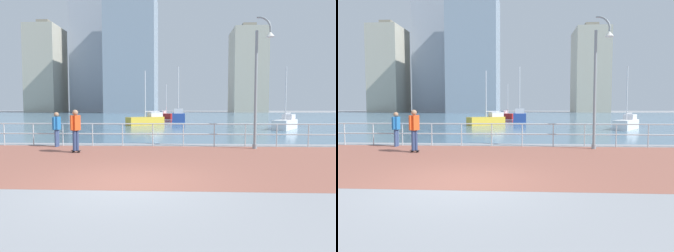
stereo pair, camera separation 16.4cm
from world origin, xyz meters
TOP-DOWN VIEW (x-y plane):
  - ground at (0.00, 40.00)m, footprint 220.00×220.00m
  - brick_paving at (0.00, 2.93)m, footprint 28.00×7.15m
  - harbor_water at (0.00, 51.50)m, footprint 180.00×88.00m
  - waterfront_railing at (-0.00, 6.50)m, footprint 25.25×0.06m
  - lamppost at (4.62, 5.84)m, footprint 0.77×0.50m
  - skateboarder at (-2.85, 4.48)m, footprint 0.41×0.55m
  - bystander at (-4.33, 6.15)m, footprint 0.26×0.55m
  - sailboat_navy at (9.84, 17.38)m, footprint 2.94×3.62m
  - sailboat_red at (0.98, 29.82)m, footprint 1.62×4.92m
  - sailboat_gray at (-1.08, 39.06)m, footprint 3.33×3.75m
  - sailboat_ivory at (-2.16, 22.28)m, footprint 3.76×3.31m
  - tower_slate at (-32.41, 105.27)m, footprint 12.51×17.83m
  - tower_steel at (25.33, 100.30)m, footprint 11.61×13.80m
  - tower_beige at (-14.12, 86.04)m, footprint 15.20×15.00m
  - tower_concrete at (-46.70, 95.94)m, footprint 10.55×12.90m

SIDE VIEW (x-z plane):
  - ground at x=0.00m, z-range 0.00..0.00m
  - harbor_water at x=0.00m, z-range 0.00..0.00m
  - brick_paving at x=0.00m, z-range 0.00..0.01m
  - sailboat_navy at x=9.84m, z-range -2.05..3.02m
  - sailboat_gray at x=-1.08m, z-range -2.19..3.22m
  - sailboat_ivory at x=-2.16m, z-range -2.19..3.22m
  - sailboat_red at x=0.98m, z-range -2.78..4.09m
  - waterfront_railing at x=0.00m, z-range 0.20..1.26m
  - bystander at x=-4.33m, z-range 0.13..1.70m
  - skateboarder at x=-2.85m, z-range 0.17..1.86m
  - lamppost at x=4.62m, z-range 0.30..5.90m
  - tower_steel at x=25.33m, z-range -0.83..30.49m
  - tower_concrete at x=-46.70m, z-range -0.83..31.29m
  - tower_beige at x=-14.12m, z-range -0.83..37.91m
  - tower_slate at x=-32.41m, z-range -0.83..43.23m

